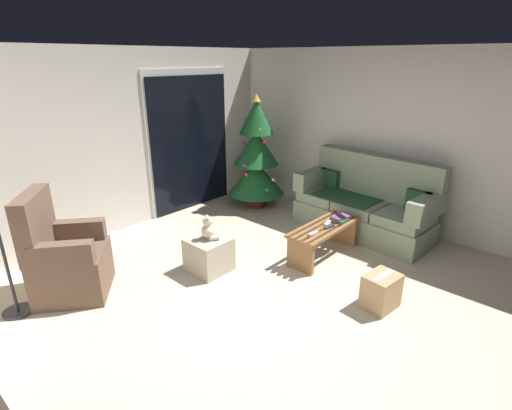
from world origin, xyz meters
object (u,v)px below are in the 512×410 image
coffee_table (324,236)px  cell_phone (341,216)px  remote_silver (313,233)px  cardboard_box_taped_mid_floor (381,291)px  remote_graphite (329,227)px  ottoman (209,255)px  book_stack (340,218)px  couch (365,205)px  armchair (65,259)px  remote_white (328,223)px  teddy_bear_cream (209,229)px  christmas_tree (256,158)px

coffee_table → cell_phone: size_ratio=7.64×
cell_phone → remote_silver: bearing=-152.1°
cell_phone → cardboard_box_taped_mid_floor: (-0.81, -0.96, -0.30)m
remote_graphite → ottoman: bearing=-116.8°
remote_silver → book_stack: 0.58m
couch → armchair: size_ratio=1.76×
remote_white → armchair: (-2.57, 1.53, -0.02)m
remote_white → armchair: size_ratio=0.14×
remote_graphite → teddy_bear_cream: 1.46m
cell_phone → ottoman: size_ratio=0.33×
ottoman → teddy_bear_cream: teddy_bear_cream is taller
remote_graphite → teddy_bear_cream: bearing=-116.8°
teddy_bear_cream → cardboard_box_taped_mid_floor: bearing=-70.3°
christmas_tree → ottoman: 2.31m
remote_silver → teddy_bear_cream: bearing=53.4°
remote_silver → book_stack: size_ratio=0.62×
armchair → teddy_bear_cream: (1.32, -0.74, 0.12)m
remote_graphite → ottoman: size_ratio=0.35×
remote_silver → armchair: 2.70m
remote_white → cardboard_box_taped_mid_floor: remote_white is taller
cell_phone → ottoman: bearing=179.6°
coffee_table → remote_silver: bearing=-172.4°
couch → cardboard_box_taped_mid_floor: couch is taller
remote_silver → armchair: armchair is taller
armchair → remote_graphite: bearing=-32.8°
couch → cardboard_box_taped_mid_floor: bearing=-147.3°
remote_graphite → ottoman: remote_graphite is taller
remote_graphite → cardboard_box_taped_mid_floor: 1.11m
book_stack → armchair: armchair is taller
remote_silver → teddy_bear_cream: (-0.88, 0.83, 0.10)m
coffee_table → cell_phone: cell_phone is taller
remote_white → teddy_bear_cream: bearing=-133.9°
teddy_bear_cream → cardboard_box_taped_mid_floor: teddy_bear_cream is taller
couch → ottoman: 2.37m
armchair → teddy_bear_cream: armchair is taller
coffee_table → cardboard_box_taped_mid_floor: bearing=-117.8°
christmas_tree → teddy_bear_cream: 2.24m
armchair → ottoman: 1.51m
cell_phone → christmas_tree: christmas_tree is taller
ottoman → teddy_bear_cream: size_ratio=1.54×
remote_silver → ottoman: remote_silver is taller
remote_graphite → armchair: size_ratio=0.14×
cardboard_box_taped_mid_floor → remote_silver: bearing=76.6°
remote_white → cardboard_box_taped_mid_floor: bearing=-42.7°
remote_graphite → remote_white: size_ratio=1.00×
christmas_tree → remote_silver: bearing=-120.0°
couch → cardboard_box_taped_mid_floor: (-1.57, -1.01, -0.22)m
couch → remote_silver: size_ratio=12.73×
christmas_tree → cardboard_box_taped_mid_floor: christmas_tree is taller
teddy_bear_cream → coffee_table: bearing=-33.7°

